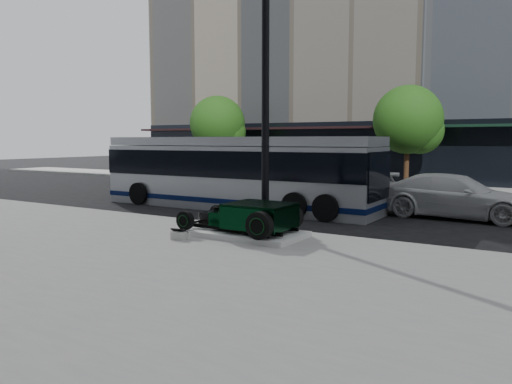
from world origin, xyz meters
The scene contains 9 objects.
ground centered at (0.00, 0.00, 0.00)m, with size 120.00×120.00×0.00m, color black.
sidewalk_far centered at (0.00, 14.00, 0.06)m, with size 70.00×4.00×0.12m, color gray.
street_trees centered at (1.15, 13.07, 3.77)m, with size 29.80×3.80×5.70m.
display_plinth centered at (0.86, -3.52, 0.20)m, with size 3.40×1.80×0.15m, color silver.
hot_rod centered at (1.20, -3.52, 0.70)m, with size 3.22×2.00×0.81m.
info_plaque centered at (-0.37, -4.82, 0.24)m, with size 0.45×0.37×0.31m.
lamppost centered at (0.92, -2.39, 3.56)m, with size 0.41×0.41×7.44m.
transit_bus centered at (-3.01, 1.90, 1.49)m, with size 12.12×2.88×2.92m.
white_sedan centered at (5.20, 3.80, 0.79)m, with size 2.21×5.45×1.58m, color silver.
Camera 1 is at (8.41, -15.11, 2.81)m, focal length 35.00 mm.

